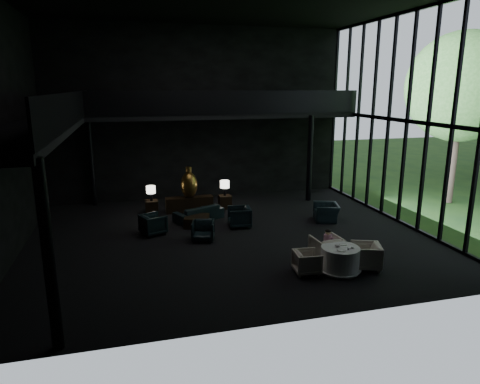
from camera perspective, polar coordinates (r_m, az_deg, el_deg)
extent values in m
cube|color=black|center=(15.55, -1.39, -5.93)|extent=(14.00, 12.00, 0.02)
cube|color=black|center=(20.55, -5.38, 10.29)|extent=(14.00, 0.04, 8.00)
cube|color=black|center=(8.98, 7.35, 5.62)|extent=(14.00, 0.04, 8.00)
cube|color=black|center=(14.76, -29.22, 7.20)|extent=(0.04, 12.00, 8.00)
cube|color=black|center=(14.54, -25.38, 7.55)|extent=(2.00, 12.00, 0.25)
cube|color=black|center=(19.77, -1.99, 10.20)|extent=(12.00, 2.00, 0.25)
cube|color=black|center=(14.35, -21.66, 10.25)|extent=(0.06, 12.00, 1.00)
cube|color=black|center=(18.76, -1.31, 11.84)|extent=(12.00, 0.06, 1.00)
cylinder|color=black|center=(9.30, -24.16, -8.01)|extent=(0.24, 0.24, 4.00)
cylinder|color=black|center=(20.28, -19.21, 3.84)|extent=(0.24, 0.24, 4.00)
cylinder|color=black|center=(20.24, 9.28, 4.41)|extent=(0.24, 0.24, 4.00)
cylinder|color=#382D23|center=(21.85, 26.64, 5.01)|extent=(0.36, 0.36, 4.90)
sphere|color=#2B5E21|center=(21.67, 27.46, 12.33)|extent=(4.80, 4.80, 4.80)
cube|color=black|center=(18.61, -6.77, -1.63)|extent=(2.03, 0.46, 0.64)
ellipsoid|color=olive|center=(18.33, -6.81, 0.95)|extent=(0.71, 0.71, 1.10)
cylinder|color=olive|center=(18.19, -6.87, 2.98)|extent=(0.24, 0.24, 0.22)
cube|color=black|center=(18.54, -11.69, -1.99)|extent=(0.53, 0.53, 0.58)
cylinder|color=black|center=(18.39, -11.75, -0.65)|extent=(0.11, 0.11, 0.33)
cylinder|color=white|center=(18.32, -11.80, 0.32)|extent=(0.38, 0.38, 0.30)
cube|color=black|center=(18.99, -2.02, -1.32)|extent=(0.53, 0.53, 0.58)
cylinder|color=black|center=(18.88, -2.04, 0.05)|extent=(0.12, 0.12, 0.35)
cylinder|color=white|center=(18.80, -2.05, 1.05)|extent=(0.40, 0.40, 0.32)
imported|color=black|center=(17.40, -5.53, -2.50)|extent=(2.02, 1.29, 0.76)
imported|color=#10282E|center=(15.96, -11.51, -4.02)|extent=(1.07, 1.10, 0.88)
imported|color=black|center=(16.45, -0.08, -3.07)|extent=(0.95, 1.00, 0.94)
imported|color=black|center=(15.09, -4.95, -5.04)|extent=(0.91, 0.88, 0.78)
imported|color=black|center=(17.54, 11.45, -2.33)|extent=(0.94, 1.19, 0.91)
cube|color=black|center=(16.69, -5.77, -3.87)|extent=(1.12, 1.12, 0.40)
cylinder|color=white|center=(12.94, 13.17, -8.74)|extent=(1.11, 1.11, 0.75)
cone|color=white|center=(13.07, 13.09, -10.05)|extent=(1.26, 1.26, 0.10)
imported|color=#AEACAB|center=(13.59, 11.45, -7.04)|extent=(0.98, 0.93, 0.96)
imported|color=#A49E99|center=(13.34, 16.44, -7.90)|extent=(1.08, 1.11, 0.91)
imported|color=#B8AFA5|center=(12.67, 8.93, -9.17)|extent=(0.69, 0.73, 0.70)
cylinder|color=pink|center=(13.63, 11.61, -6.32)|extent=(0.26, 0.26, 0.36)
sphere|color=#D8A884|center=(13.54, 11.67, -5.23)|extent=(0.18, 0.18, 0.18)
ellipsoid|color=black|center=(13.53, 11.67, -5.11)|extent=(0.19, 0.19, 0.13)
cylinder|color=white|center=(12.57, 13.35, -7.55)|extent=(0.33, 0.33, 0.02)
cylinder|color=white|center=(13.03, 13.57, -6.78)|extent=(0.25, 0.25, 0.02)
cylinder|color=white|center=(12.85, 14.39, -7.16)|extent=(0.16, 0.16, 0.01)
cylinder|color=white|center=(12.79, 14.76, -7.10)|extent=(0.09, 0.09, 0.06)
ellipsoid|color=white|center=(12.81, 12.85, -6.97)|extent=(0.15, 0.15, 0.08)
cylinder|color=#99999E|center=(12.66, 14.25, -7.34)|extent=(0.07, 0.07, 0.07)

